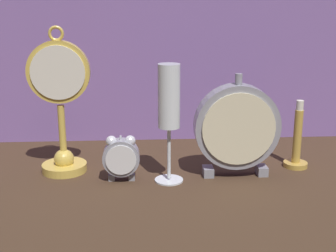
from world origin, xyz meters
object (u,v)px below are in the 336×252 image
object	(u,v)px
pocket_watch_on_stand	(61,110)
brass_candlestick	(297,145)
mantel_clock_silver	(237,127)
champagne_flute	(167,105)
alarm_clock_twin_bell	(121,156)

from	to	relation	value
pocket_watch_on_stand	brass_candlestick	distance (m)	0.49
mantel_clock_silver	champagne_flute	world-z (taller)	champagne_flute
alarm_clock_twin_bell	brass_candlestick	world-z (taller)	brass_candlestick
mantel_clock_silver	alarm_clock_twin_bell	bearing A→B (deg)	-176.64
pocket_watch_on_stand	champagne_flute	distance (m)	0.22
pocket_watch_on_stand	champagne_flute	xyz separation A→B (m)	(0.21, -0.06, 0.02)
pocket_watch_on_stand	mantel_clock_silver	bearing A→B (deg)	-7.31
mantel_clock_silver	pocket_watch_on_stand	bearing A→B (deg)	172.69
pocket_watch_on_stand	mantel_clock_silver	xyz separation A→B (m)	(0.34, -0.04, -0.03)
pocket_watch_on_stand	champagne_flute	world-z (taller)	pocket_watch_on_stand
mantel_clock_silver	champagne_flute	distance (m)	0.15
mantel_clock_silver	brass_candlestick	world-z (taller)	mantel_clock_silver
brass_candlestick	alarm_clock_twin_bell	bearing A→B (deg)	-171.45
pocket_watch_on_stand	mantel_clock_silver	world-z (taller)	pocket_watch_on_stand
champagne_flute	mantel_clock_silver	bearing A→B (deg)	8.46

